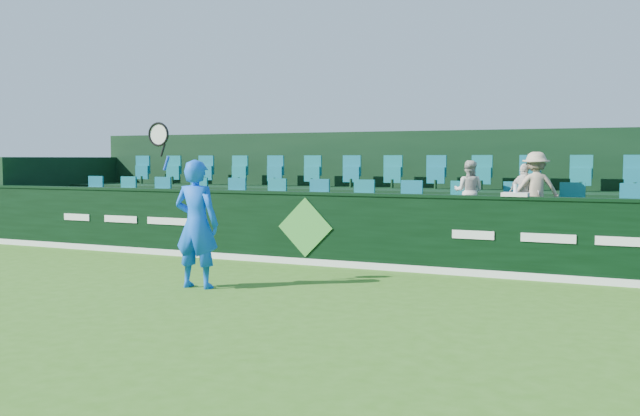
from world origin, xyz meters
The scene contains 13 objects.
ground centered at (0.00, 0.00, 0.00)m, with size 60.00×60.00×0.00m, color #356D19.
sponsor_hoarding centered at (0.00, 4.00, 0.67)m, with size 16.00×0.25×1.35m.
stand_tier_front centered at (0.00, 5.10, 0.40)m, with size 16.00×2.00×0.80m, color black.
stand_tier_back centered at (0.00, 7.00, 0.65)m, with size 16.00×1.80×1.30m, color black.
stand_rear centered at (0.00, 7.44, 1.22)m, with size 16.00×4.10×2.60m.
seat_row_front centered at (0.00, 5.50, 1.10)m, with size 13.50×0.50×0.60m, color #126678.
seat_row_back centered at (0.00, 7.30, 1.60)m, with size 13.50×0.50×0.60m, color #126678.
tennis_player centered at (-0.50, 1.11, 0.99)m, with size 1.22×0.53×2.58m.
spectator_left centered at (2.74, 5.12, 1.37)m, with size 0.55×0.43×1.13m, color beige.
spectator_middle centered at (3.74, 5.12, 1.34)m, with size 0.63×0.26×1.08m, color white.
spectator_right centered at (3.93, 5.12, 1.44)m, with size 0.83×0.48×1.29m, color tan.
towel centered at (3.76, 4.00, 1.38)m, with size 0.42×0.27×0.06m, color silver.
drinks_bottle centered at (3.76, 4.00, 1.45)m, with size 0.07×0.07×0.21m, color white.
Camera 1 is at (5.68, -7.89, 1.97)m, focal length 40.00 mm.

